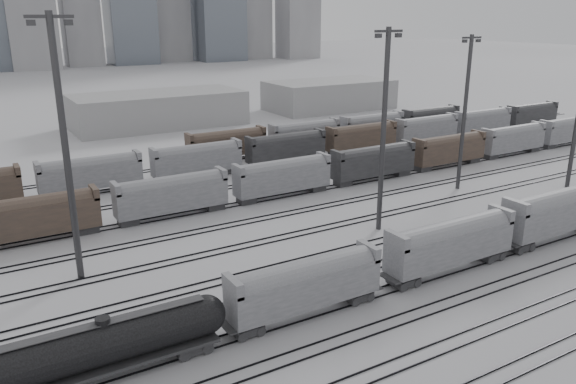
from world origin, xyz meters
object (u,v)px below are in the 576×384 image
hopper_car_c (558,210)px  tank_car_b (105,345)px  hopper_car_b (451,241)px  hopper_car_a (305,283)px  light_mast_c (384,127)px

hopper_car_c → tank_car_b: bearing=180.0°
tank_car_b → hopper_car_b: (35.20, 0.00, 0.73)m
hopper_car_c → hopper_car_b: bearing=180.0°
hopper_car_b → hopper_car_c: (17.76, 0.00, 0.24)m
tank_car_b → hopper_car_c: hopper_car_c is taller
tank_car_b → hopper_car_c: 52.97m
hopper_car_a → light_mast_c: size_ratio=0.60×
hopper_car_a → light_mast_c: 25.50m
hopper_car_a → hopper_car_b: 17.84m
hopper_car_b → light_mast_c: size_ratio=0.64×
tank_car_b → light_mast_c: size_ratio=0.78×
light_mast_c → hopper_car_a: bearing=-145.5°
hopper_car_b → hopper_car_c: bearing=0.0°
hopper_car_c → light_mast_c: (-16.18, 13.33, 9.32)m
hopper_car_c → light_mast_c: size_ratio=0.68×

